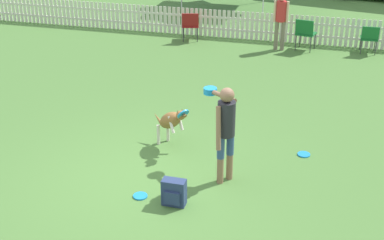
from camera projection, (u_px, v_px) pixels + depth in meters
name	position (u px, v px, depth m)	size (l,w,h in m)	color
ground_plane	(147.00, 178.00, 8.78)	(240.00, 240.00, 0.00)	#4C7A38
handler_person	(225.00, 123.00, 8.33)	(0.71, 1.01, 1.62)	#8C664C
leaping_dog	(171.00, 120.00, 9.53)	(0.87, 0.70, 0.90)	olive
frisbee_near_handler	(140.00, 196.00, 8.28)	(0.22, 0.22, 0.02)	#1E8CD8
frisbee_near_dog	(304.00, 154.00, 9.50)	(0.22, 0.22, 0.02)	#1E8CD8
backpack_on_grass	(174.00, 193.00, 8.01)	(0.36, 0.23, 0.42)	navy
picket_fence	(243.00, 25.00, 15.94)	(18.51, 0.04, 0.83)	silver
folding_chair_blue_left	(305.00, 32.00, 14.82)	(0.60, 0.61, 0.91)	#333338
folding_chair_center	(370.00, 37.00, 14.60)	(0.47, 0.49, 0.79)	#333338
folding_chair_green_right	(190.00, 24.00, 15.71)	(0.60, 0.61, 0.85)	#333338
spectator_standing	(281.00, 16.00, 14.71)	(0.42, 0.27, 1.61)	#7A705B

